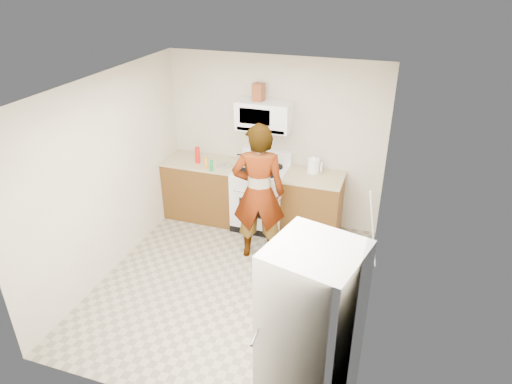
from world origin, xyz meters
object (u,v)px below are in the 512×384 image
at_px(kettle, 314,166).
at_px(saucepan, 251,158).
at_px(gas_range, 261,197).
at_px(person, 259,193).
at_px(fridge, 310,333).
at_px(microwave, 264,115).

distance_m(kettle, saucepan, 0.95).
xyz_separation_m(gas_range, person, (0.21, -0.75, 0.46)).
relative_size(gas_range, kettle, 5.53).
distance_m(fridge, kettle, 3.07).
relative_size(microwave, person, 0.40).
height_order(person, saucepan, person).
xyz_separation_m(fridge, kettle, (-0.62, 3.00, 0.19)).
xyz_separation_m(microwave, kettle, (0.74, -0.00, -0.66)).
bearing_deg(person, gas_range, -88.73).
height_order(gas_range, kettle, kettle).
bearing_deg(kettle, gas_range, -154.99).
xyz_separation_m(gas_range, saucepan, (-0.22, 0.16, 0.52)).
bearing_deg(gas_range, saucepan, 143.42).
bearing_deg(person, microwave, -90.86).
relative_size(fridge, saucepan, 8.66).
xyz_separation_m(gas_range, kettle, (0.74, 0.13, 0.55)).
bearing_deg(microwave, saucepan, 171.35).
height_order(gas_range, microwave, microwave).
distance_m(gas_range, kettle, 0.93).
bearing_deg(saucepan, microwave, -8.65).
distance_m(microwave, saucepan, 0.73).
xyz_separation_m(microwave, fridge, (1.35, -3.00, -0.85)).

